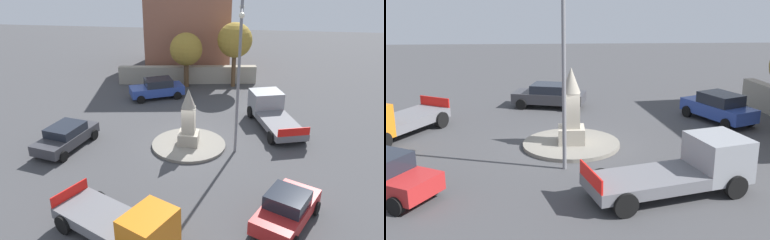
# 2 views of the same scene
# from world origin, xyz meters

# --- Properties ---
(ground_plane) EXTENTS (80.00, 80.00, 0.00)m
(ground_plane) POSITION_xyz_m (0.00, 0.00, 0.00)
(ground_plane) COLOR #424244
(traffic_island) EXTENTS (4.49, 4.49, 0.17)m
(traffic_island) POSITION_xyz_m (0.00, 0.00, 0.09)
(traffic_island) COLOR gray
(traffic_island) RESTS_ON ground
(monument) EXTENTS (1.20, 1.20, 3.52)m
(monument) POSITION_xyz_m (0.00, 0.00, 1.69)
(monument) COLOR #9E9687
(monument) RESTS_ON traffic_island
(streetlamp) EXTENTS (3.52, 0.28, 8.79)m
(streetlamp) POSITION_xyz_m (0.37, 2.82, 5.24)
(streetlamp) COLOR slate
(streetlamp) RESTS_ON ground
(car_blue_waiting) EXTENTS (3.37, 4.60, 1.60)m
(car_blue_waiting) POSITION_xyz_m (-8.14, -3.66, 0.82)
(car_blue_waiting) COLOR #2D479E
(car_blue_waiting) RESTS_ON ground
(car_dark_grey_far_side) EXTENTS (4.61, 2.84, 1.44)m
(car_dark_grey_far_side) POSITION_xyz_m (1.10, -7.30, 0.75)
(car_dark_grey_far_side) COLOR #38383D
(car_dark_grey_far_side) RESTS_ON ground
(truck_orange_parked_left) EXTENTS (4.29, 5.71, 1.97)m
(truck_orange_parked_left) POSITION_xyz_m (8.79, -1.37, 0.92)
(truck_orange_parked_left) COLOR orange
(truck_orange_parked_left) RESTS_ON ground
(truck_grey_parked_right) EXTENTS (6.22, 3.72, 1.96)m
(truck_grey_parked_right) POSITION_xyz_m (-4.00, 5.20, 0.93)
(truck_grey_parked_right) COLOR gray
(truck_grey_parked_right) RESTS_ON ground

